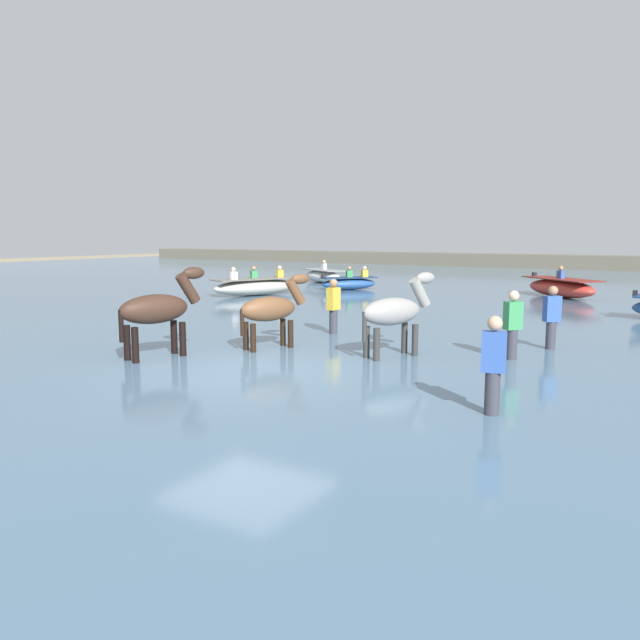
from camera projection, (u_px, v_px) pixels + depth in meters
name	position (u px, v px, depth m)	size (l,w,h in m)	color
ground_plane	(247.00, 388.00, 10.73)	(120.00, 120.00, 0.00)	gray
water_surface	(443.00, 316.00, 19.18)	(90.00, 90.00, 0.29)	slate
horse_lead_grey	(394.00, 314.00, 11.93)	(1.10, 1.72, 1.94)	gray
horse_trailing_bay	(271.00, 311.00, 12.79)	(0.96, 1.67, 1.85)	brown
horse_flank_dark_bay	(158.00, 311.00, 11.81)	(0.87, 1.88, 2.04)	#382319
boat_distant_west	(256.00, 286.00, 24.20)	(2.52, 3.87, 1.15)	#B2AD9E
boat_far_offshore	(349.00, 283.00, 26.62)	(2.29, 2.52, 1.03)	#28518E
boat_near_port	(323.00, 276.00, 30.75)	(3.16, 2.49, 1.13)	silver
boat_mid_outer	(561.00, 288.00, 23.42)	(3.41, 3.20, 1.20)	#BC382D
person_onlooker_right	(551.00, 322.00, 12.73)	(0.37, 0.36, 1.63)	#383842
person_onlooker_left	(333.00, 310.00, 14.74)	(0.23, 0.34, 1.63)	#383842
person_wading_mid	(512.00, 330.00, 11.67)	(0.36, 0.37, 1.63)	#383842
person_spectator_far	(493.00, 373.00, 8.06)	(0.36, 0.28, 1.63)	#383842
far_shoreline	(581.00, 264.00, 42.71)	(80.00, 2.40, 1.27)	#605B4C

